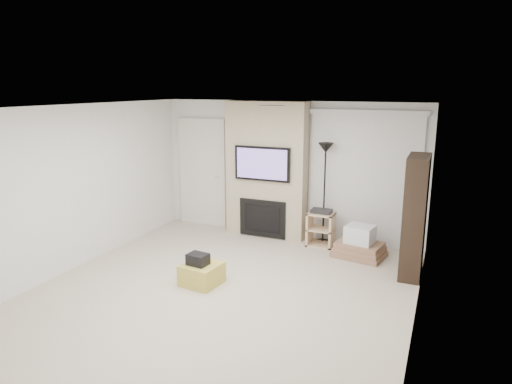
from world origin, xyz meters
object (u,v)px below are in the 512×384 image
at_px(ottoman, 202,274).
at_px(av_stand, 321,227).
at_px(floor_lamp, 325,165).
at_px(box_stack, 359,245).
at_px(bookshelf, 415,216).

height_order(ottoman, av_stand, av_stand).
xyz_separation_m(floor_lamp, av_stand, (0.00, -0.15, -1.08)).
distance_m(box_stack, bookshelf, 1.17).
height_order(floor_lamp, bookshelf, floor_lamp).
xyz_separation_m(ottoman, box_stack, (1.87, 1.95, 0.05)).
height_order(floor_lamp, av_stand, floor_lamp).
xyz_separation_m(ottoman, floor_lamp, (1.14, 2.39, 1.27)).
bearing_deg(bookshelf, av_stand, 156.03).
relative_size(av_stand, bookshelf, 0.37).
xyz_separation_m(floor_lamp, bookshelf, (1.58, -0.86, -0.52)).
distance_m(ottoman, bookshelf, 3.21).
distance_m(floor_lamp, box_stack, 1.49).
bearing_deg(box_stack, ottoman, -133.86).
bearing_deg(ottoman, floor_lamp, 64.51).
distance_m(ottoman, floor_lamp, 2.94).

